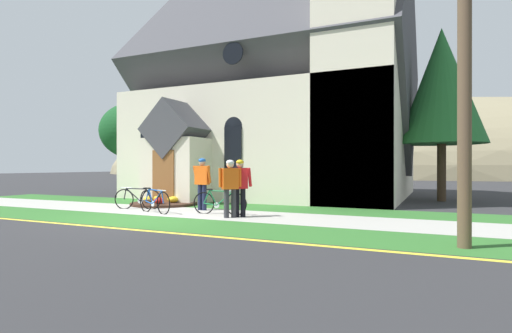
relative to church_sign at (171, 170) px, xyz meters
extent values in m
plane|color=#2B2B2D|center=(1.82, 0.05, -1.32)|extent=(140.00, 140.00, 0.00)
cube|color=#A8A59E|center=(2.02, -2.08, -1.32)|extent=(32.00, 2.43, 0.01)
cube|color=#2D6628|center=(2.02, -4.33, -1.32)|extent=(32.00, 2.07, 0.01)
cube|color=#2D6628|center=(2.02, 0.25, -1.32)|extent=(24.00, 2.23, 0.01)
cube|color=yellow|center=(2.02, -5.51, -1.32)|extent=(28.00, 0.16, 0.01)
cube|color=beige|center=(2.02, 6.70, 1.13)|extent=(12.21, 10.67, 4.90)
cube|color=#424247|center=(2.02, 6.70, 5.13)|extent=(12.71, 10.86, 10.86)
cube|color=beige|center=(6.66, 2.83, 4.05)|extent=(2.93, 2.93, 10.74)
cube|color=beige|center=(-0.18, 0.57, -0.02)|extent=(2.40, 1.60, 2.60)
cube|color=#424247|center=(-0.18, 0.57, 1.63)|extent=(2.40, 1.80, 2.40)
cube|color=brown|center=(-0.18, -0.25, -0.27)|extent=(1.00, 0.06, 2.10)
cube|color=black|center=(-2.26, 1.34, 0.78)|extent=(0.76, 0.06, 1.90)
cone|color=black|center=(-2.26, 1.34, 1.73)|extent=(0.80, 0.06, 0.80)
cube|color=black|center=(2.02, 1.34, 0.78)|extent=(0.76, 0.06, 1.90)
cone|color=black|center=(2.02, 1.34, 1.73)|extent=(0.80, 0.06, 0.80)
cylinder|color=black|center=(2.02, 1.34, 4.66)|extent=(0.90, 0.06, 0.90)
cube|color=#7F6047|center=(-0.80, 0.02, -0.89)|extent=(0.12, 0.12, 0.86)
cube|color=#7F6047|center=(0.80, -0.02, -0.89)|extent=(0.12, 0.12, 0.86)
cube|color=white|center=(0.00, 0.00, 0.03)|extent=(1.91, 0.13, 0.99)
cube|color=#7F6047|center=(0.00, 0.00, 0.58)|extent=(2.03, 0.18, 0.12)
cube|color=black|center=(0.00, -0.04, 0.15)|extent=(1.53, 0.05, 0.16)
cylinder|color=#382319|center=(0.00, -0.44, -1.27)|extent=(2.49, 2.49, 0.10)
ellipsoid|color=gold|center=(0.39, -0.39, -1.10)|extent=(0.36, 0.36, 0.24)
ellipsoid|color=gold|center=(0.16, -0.15, -1.10)|extent=(0.36, 0.36, 0.24)
ellipsoid|color=gold|center=(-0.49, -0.17, -1.10)|extent=(0.36, 0.36, 0.24)
ellipsoid|color=gold|center=(-0.50, -0.74, -1.10)|extent=(0.36, 0.36, 0.24)
ellipsoid|color=red|center=(0.17, -0.97, -1.10)|extent=(0.36, 0.36, 0.24)
torus|color=black|center=(0.85, -2.48, -0.98)|extent=(0.69, 0.27, 0.72)
torus|color=black|center=(1.82, -2.83, -0.98)|extent=(0.69, 0.27, 0.72)
cylinder|color=#194CA5|center=(1.49, -2.71, -0.82)|extent=(0.53, 0.22, 0.45)
cylinder|color=#194CA5|center=(1.38, -2.67, -0.59)|extent=(0.73, 0.29, 0.06)
cylinder|color=#194CA5|center=(1.13, -2.58, -0.81)|extent=(0.25, 0.12, 0.47)
cylinder|color=#194CA5|center=(1.04, -2.55, -1.01)|extent=(0.40, 0.17, 0.09)
cylinder|color=#194CA5|center=(0.94, -2.51, -0.78)|extent=(0.22, 0.11, 0.42)
cylinder|color=#194CA5|center=(1.78, -2.81, -0.79)|extent=(0.12, 0.07, 0.38)
ellipsoid|color=black|center=(1.02, -2.54, -0.55)|extent=(0.25, 0.16, 0.05)
cylinder|color=silver|center=(1.74, -2.80, -0.59)|extent=(0.42, 0.17, 0.03)
cylinder|color=silver|center=(1.24, -2.62, -1.03)|extent=(0.18, 0.08, 0.18)
torus|color=black|center=(2.87, -2.18, -0.99)|extent=(0.69, 0.14, 0.70)
torus|color=black|center=(3.91, -2.03, -0.99)|extent=(0.69, 0.14, 0.70)
cylinder|color=#19723F|center=(3.56, -2.08, -0.83)|extent=(0.57, 0.12, 0.45)
cylinder|color=#19723F|center=(3.44, -2.10, -0.61)|extent=(0.78, 0.15, 0.06)
cylinder|color=#19723F|center=(3.17, -2.14, -0.82)|extent=(0.27, 0.07, 0.47)
cylinder|color=#19723F|center=(3.08, -2.15, -1.02)|extent=(0.42, 0.10, 0.09)
cylinder|color=#19723F|center=(2.96, -2.17, -0.79)|extent=(0.22, 0.07, 0.41)
cylinder|color=#19723F|center=(3.87, -2.04, -0.81)|extent=(0.12, 0.05, 0.38)
ellipsoid|color=black|center=(3.06, -2.16, -0.56)|extent=(0.25, 0.11, 0.05)
cylinder|color=silver|center=(3.83, -2.05, -0.60)|extent=(0.44, 0.09, 0.03)
cylinder|color=silver|center=(3.29, -2.12, -1.04)|extent=(0.18, 0.05, 0.18)
torus|color=black|center=(0.55, -1.86, -0.99)|extent=(0.69, 0.22, 0.71)
torus|color=black|center=(-0.40, -2.12, -0.99)|extent=(0.69, 0.22, 0.71)
cylinder|color=black|center=(-0.08, -2.03, -0.82)|extent=(0.53, 0.18, 0.46)
cylinder|color=black|center=(0.03, -2.01, -0.62)|extent=(0.72, 0.23, 0.05)
cylinder|color=black|center=(0.28, -1.94, -0.83)|extent=(0.25, 0.10, 0.43)
cylinder|color=black|center=(0.36, -1.91, -1.01)|extent=(0.40, 0.14, 0.09)
cylinder|color=black|center=(0.47, -1.89, -0.81)|extent=(0.21, 0.09, 0.38)
cylinder|color=black|center=(-0.36, -2.11, -0.80)|extent=(0.12, 0.06, 0.39)
ellipsoid|color=black|center=(0.38, -1.91, -0.60)|extent=(0.25, 0.14, 0.05)
cylinder|color=silver|center=(-0.33, -2.10, -0.59)|extent=(0.43, 0.14, 0.03)
cylinder|color=silver|center=(0.17, -1.97, -1.04)|extent=(0.18, 0.07, 0.18)
cylinder|color=#2D2D33|center=(4.15, -2.62, -0.91)|extent=(0.15, 0.15, 0.82)
cylinder|color=#2D2D33|center=(4.00, -2.78, -0.91)|extent=(0.15, 0.15, 0.82)
cube|color=#E55914|center=(4.07, -2.70, -0.20)|extent=(0.46, 0.47, 0.60)
sphere|color=beige|center=(4.07, -2.70, 0.21)|extent=(0.21, 0.21, 0.21)
ellipsoid|color=silver|center=(4.07, -2.70, 0.27)|extent=(0.35, 0.35, 0.15)
cylinder|color=#E55914|center=(4.29, -2.52, -0.17)|extent=(0.09, 0.10, 0.54)
cylinder|color=#E55914|center=(3.85, -2.88, -0.17)|extent=(0.09, 0.10, 0.54)
cylinder|color=black|center=(4.17, -2.46, -0.91)|extent=(0.15, 0.15, 0.83)
cylinder|color=black|center=(4.33, -2.39, -0.91)|extent=(0.15, 0.15, 0.83)
cube|color=red|center=(4.25, -2.42, -0.19)|extent=(0.51, 0.38, 0.60)
sphere|color=beige|center=(4.25, -2.42, 0.22)|extent=(0.21, 0.21, 0.21)
ellipsoid|color=gold|center=(4.25, -2.42, 0.28)|extent=(0.32, 0.34, 0.15)
cylinder|color=red|center=(3.97, -2.51, -0.16)|extent=(0.09, 0.24, 0.55)
cylinder|color=red|center=(4.52, -2.34, -0.16)|extent=(0.09, 0.20, 0.55)
cylinder|color=#191E38|center=(2.39, -1.39, -0.89)|extent=(0.15, 0.15, 0.86)
cylinder|color=#191E38|center=(2.22, -1.39, -0.89)|extent=(0.15, 0.15, 0.86)
cube|color=#E55914|center=(2.31, -1.39, -0.14)|extent=(0.49, 0.21, 0.63)
sphere|color=tan|center=(2.31, -1.39, 0.28)|extent=(0.22, 0.22, 0.22)
ellipsoid|color=#1E59B2|center=(2.31, -1.39, 0.35)|extent=(0.24, 0.28, 0.16)
cylinder|color=#E55914|center=(2.60, -1.44, -0.11)|extent=(0.09, 0.22, 0.57)
cylinder|color=#E55914|center=(2.01, -1.35, -0.11)|extent=(0.09, 0.25, 0.57)
cylinder|color=brown|center=(9.93, -4.62, 3.04)|extent=(0.24, 0.24, 8.72)
cylinder|color=#3D2D1E|center=(9.59, 5.79, -0.11)|extent=(0.35, 0.35, 2.41)
cone|color=#23662D|center=(9.59, 5.79, 3.54)|extent=(3.59, 3.59, 4.89)
cylinder|color=#4C3823|center=(-4.59, 3.07, -0.47)|extent=(0.26, 0.26, 1.71)
ellipsoid|color=#14471E|center=(-4.59, 3.07, 1.94)|extent=(3.34, 3.34, 2.82)
ellipsoid|color=#847A5B|center=(-0.62, 55.46, -1.32)|extent=(103.58, 50.39, 23.54)
camera|label=1|loc=(9.53, -12.80, 0.17)|focal=28.13mm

